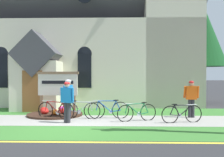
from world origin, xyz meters
TOP-DOWN VIEW (x-y plane):
  - ground at (0.00, 4.00)m, footprint 140.00×140.00m
  - sidewalk_slab at (-0.00, 1.78)m, footprint 32.00×2.53m
  - grass_verge at (-0.00, -0.55)m, footprint 32.00×2.12m
  - church_lawn at (-0.00, 4.35)m, footprint 24.00×2.62m
  - curb_paint_stripe at (-0.00, -1.76)m, footprint 28.00×0.16m
  - church_building at (0.54, 9.74)m, footprint 13.98×10.68m
  - church_sign at (-1.02, 3.53)m, footprint 2.03×0.20m
  - flower_bed at (-1.03, 3.00)m, footprint 2.52×2.52m
  - bicycle_yellow at (1.48, 2.26)m, footprint 1.77×0.13m
  - bicycle_silver at (-0.75, 2.00)m, footprint 1.66×0.54m
  - bicycle_red at (0.29, 2.15)m, footprint 1.69×0.31m
  - bicycle_green at (4.38, 1.31)m, footprint 1.66×0.39m
  - bicycle_blue at (2.66, 1.64)m, footprint 1.62×0.60m
  - cyclist_in_yellow_jersey at (-0.10, 1.15)m, footprint 0.58×0.40m
  - cyclist_in_blue_jersey at (5.10, 2.58)m, footprint 0.64×0.32m
  - cyclist_in_white_jersey at (-0.24, 2.12)m, footprint 0.32×0.70m
  - roadside_conifer at (7.47, 8.55)m, footprint 3.08×3.08m

SIDE VIEW (x-z plane):
  - ground at x=0.00m, z-range 0.00..0.00m
  - curb_paint_stripe at x=0.00m, z-range 0.00..0.01m
  - grass_verge at x=0.00m, z-range 0.00..0.01m
  - church_lawn at x=0.00m, z-range 0.00..0.01m
  - sidewalk_slab at x=0.00m, z-range 0.00..0.01m
  - flower_bed at x=-1.03m, z-range -0.09..0.25m
  - bicycle_green at x=4.38m, z-range -0.02..0.75m
  - bicycle_blue at x=2.66m, z-range -0.03..0.76m
  - bicycle_red at x=0.29m, z-range -0.03..0.78m
  - bicycle_silver at x=-0.75m, z-range -0.02..0.78m
  - bicycle_yellow at x=1.48m, z-range -0.03..0.80m
  - cyclist_in_yellow_jersey at x=-0.10m, z-range 0.13..1.75m
  - cyclist_in_blue_jersey at x=5.10m, z-range 0.13..1.76m
  - cyclist_in_white_jersey at x=-0.24m, z-range 0.15..1.83m
  - church_sign at x=-1.02m, z-range 0.35..2.38m
  - roadside_conifer at x=7.47m, z-range 1.19..7.63m
  - church_building at x=0.54m, z-range -1.78..11.45m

